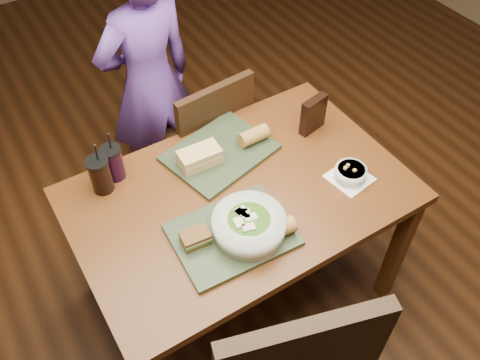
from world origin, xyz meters
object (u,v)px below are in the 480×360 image
(tray_near, at_px, (232,235))
(tray_far, at_px, (220,153))
(diner, at_px, (149,83))
(cup_berry, at_px, (113,163))
(dining_table, at_px, (240,207))
(baguette_near, at_px, (278,229))
(chair_far, at_px, (208,144))
(cup_cola, at_px, (100,175))
(soup_bowl, at_px, (351,173))
(sandwich_near, at_px, (196,238))
(sandwich_far, at_px, (200,157))
(baguette_far, at_px, (254,136))
(salad_bowl, at_px, (249,224))
(chip_bag, at_px, (313,115))

(tray_near, relative_size, tray_far, 1.00)
(diner, xyz_separation_m, cup_berry, (-0.39, -0.54, 0.12))
(dining_table, relative_size, baguette_near, 10.45)
(chair_far, xyz_separation_m, cup_cola, (-0.59, -0.23, 0.32))
(soup_bowl, distance_m, sandwich_near, 0.68)
(sandwich_far, bearing_deg, baguette_near, -82.29)
(soup_bowl, height_order, baguette_far, baguette_far)
(baguette_near, xyz_separation_m, cup_berry, (-0.38, 0.59, 0.03))
(cup_cola, bearing_deg, soup_bowl, -28.64)
(baguette_near, bearing_deg, sandwich_near, 154.22)
(sandwich_far, distance_m, baguette_far, 0.25)
(salad_bowl, xyz_separation_m, chip_bag, (0.54, 0.34, 0.02))
(chip_bag, bearing_deg, tray_far, 157.85)
(chair_far, xyz_separation_m, chip_bag, (0.32, -0.38, 0.32))
(dining_table, height_order, baguette_far, baguette_far)
(chair_far, distance_m, baguette_far, 0.44)
(tray_near, relative_size, sandwich_near, 3.94)
(chair_far, relative_size, baguette_near, 7.39)
(baguette_near, relative_size, cup_berry, 0.54)
(chip_bag, bearing_deg, dining_table, -174.26)
(tray_far, xyz_separation_m, cup_cola, (-0.48, 0.08, 0.07))
(diner, xyz_separation_m, cup_cola, (-0.46, -0.58, 0.12))
(diner, relative_size, baguette_far, 11.03)
(salad_bowl, height_order, baguette_far, salad_bowl)
(chair_far, bearing_deg, diner, 109.86)
(tray_near, bearing_deg, tray_far, 65.72)
(tray_near, bearing_deg, cup_berry, 115.66)
(cup_cola, relative_size, cup_berry, 1.04)
(tray_far, relative_size, salad_bowl, 1.59)
(chair_far, height_order, cup_cola, cup_cola)
(soup_bowl, bearing_deg, chair_far, 111.12)
(cup_cola, bearing_deg, dining_table, -33.91)
(sandwich_near, bearing_deg, tray_far, 49.18)
(tray_far, xyz_separation_m, salad_bowl, (-0.12, -0.41, 0.05))
(tray_near, relative_size, chip_bag, 2.52)
(cup_berry, bearing_deg, diner, 54.27)
(tray_near, relative_size, baguette_near, 3.38)
(baguette_far, xyz_separation_m, cup_cola, (-0.63, 0.10, 0.03))
(dining_table, distance_m, soup_bowl, 0.46)
(chair_far, height_order, tray_near, chair_far)
(dining_table, xyz_separation_m, tray_far, (0.04, 0.22, 0.10))
(dining_table, xyz_separation_m, chair_far, (0.14, 0.53, -0.15))
(diner, relative_size, soup_bowl, 8.03)
(tray_far, distance_m, salad_bowl, 0.43)
(chair_far, distance_m, salad_bowl, 0.81)
(dining_table, relative_size, cup_berry, 5.65)
(cup_cola, bearing_deg, tray_near, -56.40)
(sandwich_near, height_order, baguette_far, baguette_far)
(tray_near, height_order, baguette_near, baguette_near)
(dining_table, bearing_deg, baguette_far, 46.18)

